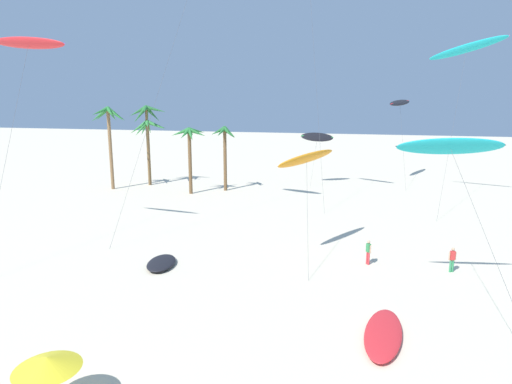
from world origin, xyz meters
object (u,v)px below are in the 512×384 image
grounded_kite_0 (161,263)px  flying_kite_3 (317,137)px  flying_kite_1 (307,158)px  flying_kite_2 (450,146)px  palm_tree_0 (148,132)px  person_near_right (452,259)px  palm_tree_3 (189,139)px  flying_kite_5 (400,103)px  beach_umbrella (47,363)px  flying_kite_4 (467,48)px  grounded_kite_1 (383,334)px  palm_tree_2 (147,118)px  person_foreground_walker (368,251)px  palm_tree_1 (109,122)px  flying_kite_6 (28,43)px  palm_tree_4 (225,139)px

grounded_kite_0 → flying_kite_3: bearing=78.7°
flying_kite_1 → grounded_kite_0: (-9.12, -4.87, -6.90)m
flying_kite_2 → palm_tree_0: bearing=140.1°
flying_kite_1 → flying_kite_3: flying_kite_1 is taller
person_near_right → palm_tree_0: bearing=146.2°
palm_tree_3 → flying_kite_1: size_ratio=1.02×
palm_tree_3 → flying_kite_2: (25.05, -23.30, 2.11)m
palm_tree_3 → flying_kite_5: flying_kite_5 is taller
palm_tree_0 → beach_umbrella: (17.89, -40.90, -5.04)m
flying_kite_4 → beach_umbrella: size_ratio=7.57×
grounded_kite_1 → beach_umbrella: 14.49m
grounded_kite_0 → palm_tree_2: bearing=119.5°
grounded_kite_0 → grounded_kite_1: size_ratio=0.69×
flying_kite_3 → person_foreground_walker: size_ratio=4.16×
flying_kite_2 → flying_kite_4: size_ratio=0.52×
palm_tree_1 → flying_kite_1: (27.40, -17.97, -1.35)m
palm_tree_1 → flying_kite_6: 22.11m
palm_tree_4 → flying_kite_2: size_ratio=0.86×
palm_tree_2 → flying_kite_5: size_ratio=0.90×
grounded_kite_0 → beach_umbrella: beach_umbrella is taller
palm_tree_1 → flying_kite_3: (24.80, 9.77, -2.07)m
flying_kite_4 → person_near_right: (-3.61, -22.36, -15.54)m
person_near_right → flying_kite_2: bearing=-108.3°
flying_kite_4 → flying_kite_3: bearing=158.3°
palm_tree_2 → person_foreground_walker: palm_tree_2 is taller
flying_kite_1 → grounded_kite_1: flying_kite_1 is taller
grounded_kite_1 → flying_kite_2: bearing=59.9°
flying_kite_5 → palm_tree_3: bearing=-146.3°
palm_tree_4 → flying_kite_4: bearing=1.2°
flying_kite_1 → flying_kite_2: size_ratio=0.84×
palm_tree_3 → palm_tree_1: bearing=179.6°
flying_kite_4 → grounded_kite_0: (-22.62, -26.22, -16.26)m
person_near_right → grounded_kite_1: bearing=-115.0°
flying_kite_6 → grounded_kite_0: flying_kite_6 is taller
grounded_kite_0 → beach_umbrella: 14.59m
flying_kite_1 → beach_umbrella: (-6.30, -19.07, -5.10)m
palm_tree_0 → person_foreground_walker: 37.20m
flying_kite_5 → grounded_kite_1: bearing=-93.2°
flying_kite_4 → grounded_kite_0: flying_kite_4 is taller
grounded_kite_0 → grounded_kite_1: (14.49, -5.81, -0.00)m
palm_tree_3 → flying_kite_6: 22.05m
palm_tree_3 → grounded_kite_0: bearing=-71.8°
palm_tree_3 → grounded_kite_1: (22.00, -28.58, -6.37)m
palm_tree_2 → palm_tree_3: palm_tree_2 is taller
palm_tree_4 → flying_kite_4: 28.47m
flying_kite_6 → grounded_kite_1: (26.06, -8.73, -15.08)m
palm_tree_3 → flying_kite_4: 31.89m
palm_tree_3 → flying_kite_3: (14.01, 9.85, -0.19)m
flying_kite_3 → person_foreground_walker: (7.15, -28.76, -5.44)m
flying_kite_6 → person_foreground_walker: flying_kite_6 is taller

